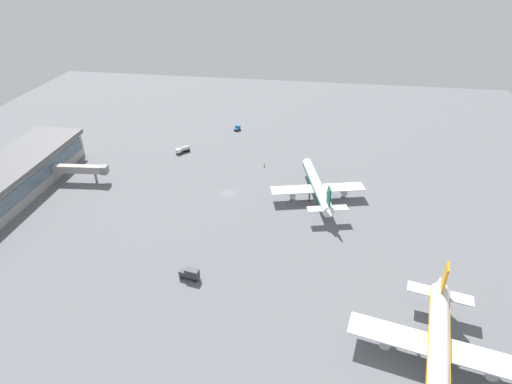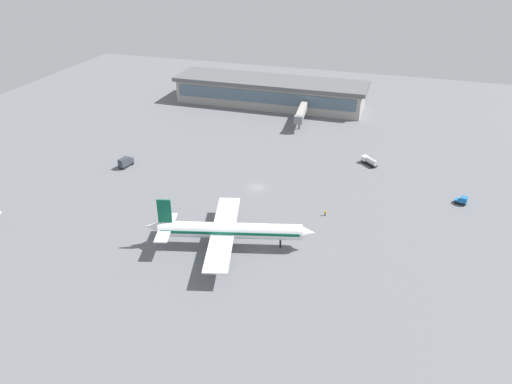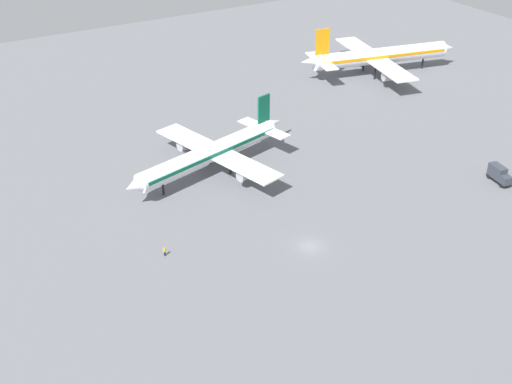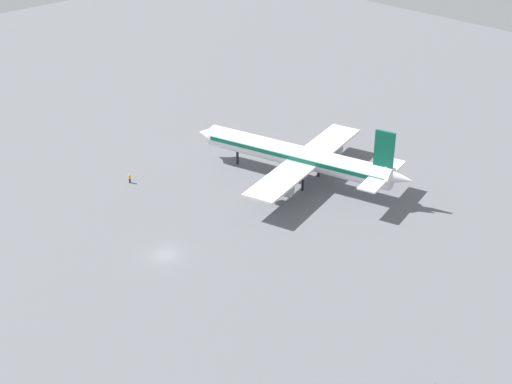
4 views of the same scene
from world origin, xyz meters
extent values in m
plane|color=slate|center=(0.00, 0.00, 0.00)|extent=(288.00, 288.00, 0.00)
cylinder|color=white|center=(-2.95, 31.89, 4.62)|extent=(34.86, 12.43, 3.85)
cone|color=white|center=(-21.02, 27.26, 4.62)|extent=(4.64, 4.50, 3.66)
cone|color=white|center=(15.12, 36.53, 5.20)|extent=(5.43, 4.18, 3.08)
cube|color=#0C593F|center=(-2.95, 31.89, 4.91)|extent=(33.52, 12.15, 0.69)
cube|color=white|center=(-1.26, 32.33, 4.24)|extent=(13.69, 33.60, 0.35)
cylinder|color=#A5A8AD|center=(1.06, 23.31, 2.89)|extent=(4.93, 3.18, 2.12)
cylinder|color=#A5A8AD|center=(-3.57, 41.35, 2.89)|extent=(4.93, 3.18, 2.12)
cube|color=white|center=(12.31, 35.81, 5.01)|extent=(6.34, 13.66, 0.28)
cube|color=#0C593F|center=(12.31, 35.81, 9.63)|extent=(3.36, 1.24, 6.16)
cylinder|color=black|center=(-14.82, 28.85, 1.35)|extent=(0.46, 0.46, 2.70)
cylinder|color=black|center=(0.53, 29.60, 1.35)|extent=(0.46, 0.46, 2.70)
cylinder|color=black|center=(-1.00, 35.57, 1.35)|extent=(0.46, 0.46, 2.70)
cylinder|color=white|center=(65.40, 59.42, 5.34)|extent=(40.43, 13.08, 4.45)
cone|color=white|center=(86.44, 54.76, 5.34)|extent=(5.26, 5.09, 4.22)
cone|color=white|center=(44.36, 64.08, 6.00)|extent=(6.20, 4.68, 3.56)
cube|color=orange|center=(65.40, 59.42, 5.67)|extent=(38.87, 12.82, 0.80)
cube|color=white|center=(63.43, 59.86, 4.89)|extent=(14.62, 38.89, 0.40)
cylinder|color=#A5A8AD|center=(65.75, 70.36, 3.34)|extent=(5.66, 3.52, 2.45)
cylinder|color=#A5A8AD|center=(61.10, 49.36, 3.34)|extent=(5.66, 3.52, 2.45)
cube|color=white|center=(47.64, 63.36, 5.78)|extent=(6.86, 15.78, 0.32)
cube|color=orange|center=(47.64, 63.36, 11.12)|extent=(3.89, 1.31, 7.11)
cylinder|color=black|center=(79.21, 56.36, 1.56)|extent=(0.53, 0.53, 3.11)
cylinder|color=black|center=(63.01, 63.60, 1.56)|extent=(0.53, 0.53, 3.11)
cylinder|color=black|center=(61.47, 56.65, 1.56)|extent=(0.53, 0.53, 3.11)
cube|color=black|center=(45.64, -1.24, 0.55)|extent=(2.90, 5.85, 0.30)
cube|color=#333842|center=(45.29, -3.10, 1.50)|extent=(2.20, 2.12, 1.60)
cube|color=#3F596B|center=(45.15, -3.90, 1.82)|extent=(1.58, 0.37, 0.90)
cube|color=#333842|center=(45.81, -0.35, 2.00)|extent=(2.57, 4.08, 2.60)
cylinder|color=black|center=(46.22, -3.34, 0.40)|extent=(0.44, 0.84, 0.80)
cylinder|color=black|center=(44.35, -2.99, 0.40)|extent=(0.44, 0.84, 0.80)
cylinder|color=black|center=(46.94, 0.52, 0.40)|extent=(0.44, 0.84, 0.80)
cylinder|color=black|center=(45.07, 0.86, 0.40)|extent=(0.44, 0.84, 0.80)
cylinder|color=#1E2338|center=(-22.62, 10.32, 0.42)|extent=(0.39, 0.39, 0.85)
cylinder|color=yellow|center=(-22.62, 10.32, 1.15)|extent=(0.46, 0.46, 0.60)
sphere|color=tan|center=(-22.62, 10.32, 1.56)|extent=(0.22, 0.22, 0.22)
cylinder|color=yellow|center=(-22.38, 10.38, 1.15)|extent=(0.10, 0.10, 0.54)
cylinder|color=yellow|center=(-22.85, 10.26, 1.15)|extent=(0.10, 0.10, 0.54)
camera|label=1|loc=(129.30, 30.08, 80.95)|focal=29.68mm
camera|label=2|loc=(-39.07, 126.44, 69.61)|focal=34.58mm
camera|label=3|loc=(-52.91, -71.16, 64.02)|focal=44.13mm
camera|label=4|loc=(75.96, -56.31, 60.15)|focal=52.85mm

